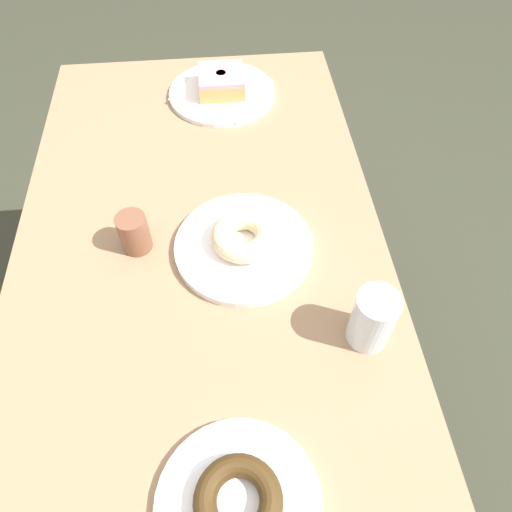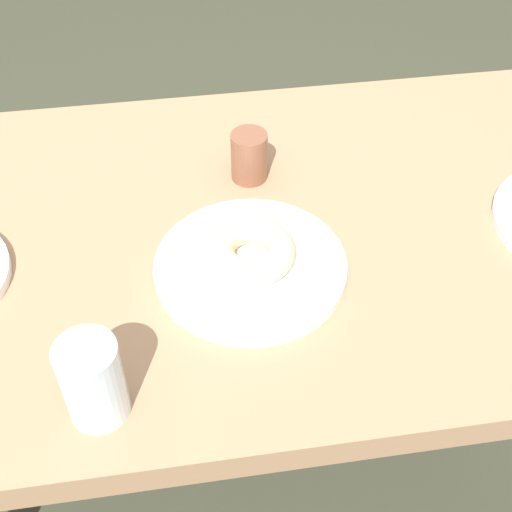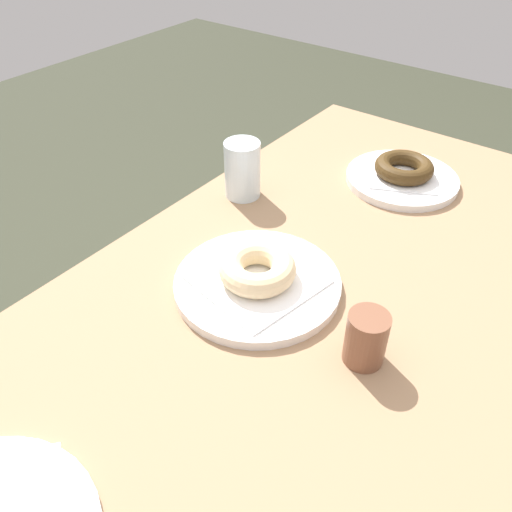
# 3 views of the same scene
# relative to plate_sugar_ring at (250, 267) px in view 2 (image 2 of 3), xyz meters

# --- Properties ---
(ground_plane) EXTENTS (6.00, 6.00, 0.00)m
(ground_plane) POSITION_rel_plate_sugar_ring_xyz_m (-0.01, 0.07, -0.72)
(ground_plane) COLOR #343728
(table) EXTENTS (1.22, 0.64, 0.72)m
(table) POSITION_rel_plate_sugar_ring_xyz_m (-0.01, 0.07, -0.11)
(table) COLOR #977453
(table) RESTS_ON ground_plane
(plate_sugar_ring) EXTENTS (0.23, 0.23, 0.01)m
(plate_sugar_ring) POSITION_rel_plate_sugar_ring_xyz_m (0.00, 0.00, 0.00)
(plate_sugar_ring) COLOR white
(plate_sugar_ring) RESTS_ON table
(napkin_sugar_ring) EXTENTS (0.18, 0.18, 0.00)m
(napkin_sugar_ring) POSITION_rel_plate_sugar_ring_xyz_m (0.00, 0.00, 0.01)
(napkin_sugar_ring) COLOR white
(napkin_sugar_ring) RESTS_ON plate_sugar_ring
(donut_sugar_ring) EXTENTS (0.11, 0.11, 0.03)m
(donut_sugar_ring) POSITION_rel_plate_sugar_ring_xyz_m (0.00, -0.00, 0.03)
(donut_sugar_ring) COLOR beige
(donut_sugar_ring) RESTS_ON napkin_sugar_ring
(water_glass) EXTENTS (0.06, 0.06, 0.10)m
(water_glass) POSITION_rel_plate_sugar_ring_xyz_m (-0.18, -0.17, 0.04)
(water_glass) COLOR silver
(water_glass) RESTS_ON table
(sugar_jar) EXTENTS (0.05, 0.05, 0.07)m
(sugar_jar) POSITION_rel_plate_sugar_ring_xyz_m (0.02, 0.18, 0.03)
(sugar_jar) COLOR brown
(sugar_jar) RESTS_ON table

